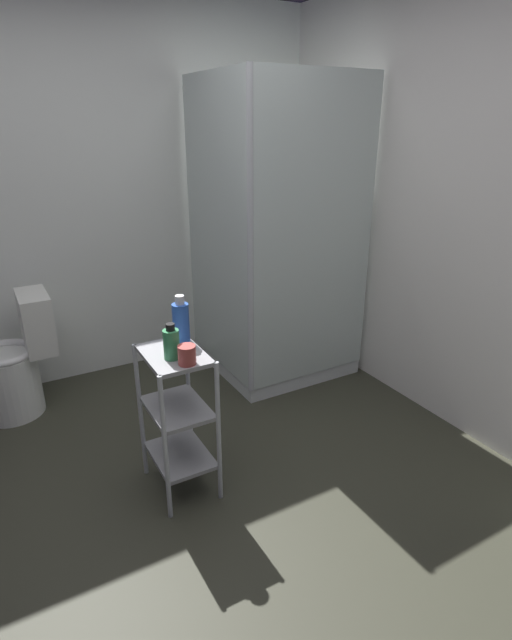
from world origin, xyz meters
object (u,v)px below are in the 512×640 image
(body_wash_bottle_green, at_px, (171,343))
(rinse_cup, at_px, (187,355))
(toilet, at_px, (16,366))
(storage_cart, at_px, (177,410))
(shower_stall, at_px, (270,311))
(shampoo_bottle_blue, at_px, (181,321))

(body_wash_bottle_green, relative_size, rinse_cup, 1.92)
(toilet, height_order, storage_cart, toilet)
(toilet, relative_size, rinse_cup, 8.81)
(storage_cart, xyz_separation_m, body_wash_bottle_green, (0.05, -0.02, 0.38))
(storage_cart, height_order, body_wash_bottle_green, body_wash_bottle_green)
(shower_stall, bearing_deg, storage_cart, -50.12)
(storage_cart, bearing_deg, shampoo_bottle_blue, 142.48)
(storage_cart, xyz_separation_m, shampoo_bottle_blue, (-0.11, 0.09, 0.40))
(toilet, bearing_deg, storage_cart, 28.18)
(shower_stall, relative_size, shampoo_bottle_blue, 8.77)
(shower_stall, distance_m, storage_cart, 1.35)
(shower_stall, bearing_deg, rinse_cup, -45.68)
(shower_stall, distance_m, shampoo_bottle_blue, 1.27)
(shampoo_bottle_blue, bearing_deg, shower_stall, 128.43)
(toilet, distance_m, body_wash_bottle_green, 1.43)
(body_wash_bottle_green, height_order, rinse_cup, body_wash_bottle_green)
(shampoo_bottle_blue, bearing_deg, body_wash_bottle_green, -34.43)
(shower_stall, distance_m, body_wash_bottle_green, 1.44)
(storage_cart, relative_size, body_wash_bottle_green, 4.48)
(shampoo_bottle_blue, height_order, rinse_cup, shampoo_bottle_blue)
(storage_cart, bearing_deg, rinse_cup, 5.85)
(toilet, xyz_separation_m, shampoo_bottle_blue, (1.05, 0.71, 0.53))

